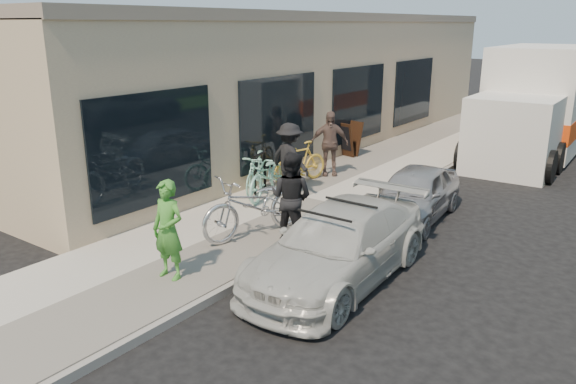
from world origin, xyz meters
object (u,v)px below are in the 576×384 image
Objects in this scene: bike_rack at (260,168)px; bystander_a at (290,159)px; sedan_silver at (414,194)px; bystander_b at (329,143)px; man_standing at (291,197)px; cruiser_bike_b at (267,175)px; sandwich_board at (348,139)px; woman_rider at (168,230)px; sedan_white at (339,245)px; cruiser_bike_a at (257,173)px; cruiser_bike_c at (300,162)px; moving_truck at (535,108)px; tandem_bike at (255,205)px.

bike_rack is 0.77m from bystander_a.
bystander_b is (-3.02, 1.51, 0.43)m from sedan_silver.
bystander_b is at bearing -73.94° from man_standing.
cruiser_bike_b reaches higher than sedan_silver.
sandwich_board is 0.64× the size of woman_rider.
bystander_b is (0.12, 2.44, 0.33)m from cruiser_bike_b.
cruiser_bike_b is at bearing -131.65° from bystander_b.
cruiser_bike_a is (-3.76, 2.58, 0.03)m from sedan_white.
cruiser_bike_c is at bearing -60.82° from bystander_a.
sedan_silver is 1.92× the size of cruiser_bike_c.
sedan_silver is at bearing -162.99° from bystander_a.
sedan_silver is at bearing -119.37° from man_standing.
cruiser_bike_a is (-3.96, -8.55, -0.83)m from moving_truck.
tandem_bike is at bearing -113.64° from bystander_b.
woman_rider reaches higher than cruiser_bike_a.
moving_truck is at bearing 75.77° from cruiser_bike_c.
bike_rack is at bearing -142.15° from bystander_b.
cruiser_bike_a is at bearing -79.00° from bike_rack.
sedan_silver is at bearing -8.54° from cruiser_bike_a.
bike_rack is at bearing -117.16° from moving_truck.
moving_truck is at bearing 86.99° from sedan_white.
moving_truck reaches higher than cruiser_bike_b.
cruiser_bike_c is at bearing -65.23° from man_standing.
bystander_b is (-1.22, 4.48, 0.24)m from tandem_bike.
bystander_a is 0.99× the size of bystander_b.
sedan_white is 3.43m from sedan_silver.
bike_rack is at bearing 131.25° from cruiser_bike_b.
tandem_bike is at bearing 5.71° from man_standing.
cruiser_bike_b is (-3.39, 2.49, 0.06)m from sedan_white.
moving_truck is 8.13m from cruiser_bike_c.
cruiser_bike_a is at bearing 108.47° from woman_rider.
moving_truck is 10.93m from tandem_bike.
moving_truck is at bearing 21.84° from bystander_b.
sandwich_board is 7.04m from man_standing.
bystander_b reaches higher than cruiser_bike_a.
woman_rider reaches higher than sedan_white.
sandwich_board is 0.61× the size of man_standing.
bike_rack is at bearing 142.15° from sedan_white.
bystander_a is (-1.05, 2.51, 0.23)m from tandem_bike.
woman_rider reaches higher than tandem_bike.
sedan_silver is 7.77m from moving_truck.
cruiser_bike_b is 1.14× the size of cruiser_bike_c.
cruiser_bike_c is at bearing -68.30° from sandwich_board.
cruiser_bike_b reaches higher than bike_rack.
bystander_b is (0.52, 2.19, 0.28)m from bike_rack.
bike_rack is at bearing 108.09° from woman_rider.
man_standing reaches higher than tandem_bike.
cruiser_bike_b is at bearing -168.82° from sedan_silver.
cruiser_bike_c is (-1.49, 5.62, -0.27)m from woman_rider.
cruiser_bike_b is at bearing 138.61° from tandem_bike.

